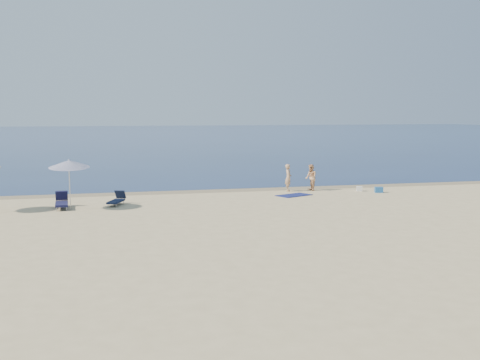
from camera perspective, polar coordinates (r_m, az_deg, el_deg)
name	(u,v)px	position (r m, az deg, el deg)	size (l,w,h in m)	color
ground	(392,278)	(17.62, 14.21, -8.98)	(160.00, 160.00, 0.00)	#C8B485
sea	(135,136)	(115.32, -9.90, 4.13)	(240.00, 160.00, 0.01)	#0C1D48
wet_sand_strip	(233,190)	(35.59, -0.63, -0.97)	(240.00, 1.60, 0.00)	#847254
person_left	(288,178)	(35.18, 4.60, 0.22)	(0.58, 0.38, 1.59)	tan
person_right	(311,177)	(35.61, 6.75, 0.24)	(0.76, 0.59, 1.55)	tan
beach_towel	(294,195)	(33.49, 5.14, -1.45)	(1.93, 1.07, 0.03)	#0F164D
white_bag	(359,189)	(35.86, 11.25, -0.82)	(0.33, 0.28, 0.28)	silver
blue_cooler	(379,190)	(35.45, 13.02, -0.91)	(0.45, 0.32, 0.32)	#1D5BA2
umbrella_near	(69,164)	(29.63, -15.90, 1.49)	(2.07, 2.09, 2.48)	silver
lounger_left	(62,202)	(30.21, -16.55, -2.05)	(0.64, 1.80, 0.79)	#15163C
lounger_right	(117,200)	(30.55, -11.61, -1.88)	(1.04, 1.65, 0.69)	#131B36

